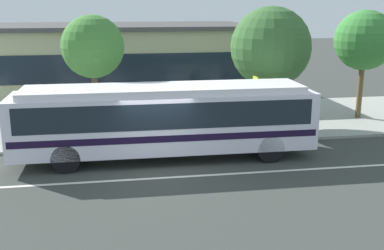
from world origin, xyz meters
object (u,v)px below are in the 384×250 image
transit_bus (165,117)px  bus_stop_sign (255,98)px  street_tree_far_end (364,41)px  street_tree_near_stop (93,47)px  street_tree_mid_block (271,47)px  pedestrian_waiting_near_sign (236,113)px

transit_bus → bus_stop_sign: transit_bus is taller
bus_stop_sign → street_tree_far_end: bearing=22.3°
bus_stop_sign → street_tree_near_stop: 7.16m
street_tree_near_stop → street_tree_mid_block: size_ratio=0.94×
transit_bus → bus_stop_sign: size_ratio=4.28×
transit_bus → street_tree_far_end: street_tree_far_end is taller
transit_bus → bus_stop_sign: (4.02, 1.94, 0.17)m
transit_bus → pedestrian_waiting_near_sign: size_ratio=6.51×
street_tree_near_stop → street_tree_mid_block: bearing=-0.1°
transit_bus → street_tree_mid_block: 6.60m
street_tree_far_end → street_tree_mid_block: bearing=-169.1°
street_tree_mid_block → street_tree_far_end: 5.12m
street_tree_mid_block → street_tree_far_end: size_ratio=1.04×
street_tree_near_stop → street_tree_far_end: street_tree_far_end is taller
street_tree_mid_block → pedestrian_waiting_near_sign: bearing=-145.8°
pedestrian_waiting_near_sign → bus_stop_sign: bearing=-22.4°
pedestrian_waiting_near_sign → street_tree_near_stop: bearing=167.8°
pedestrian_waiting_near_sign → bus_stop_sign: size_ratio=0.66×
street_tree_near_stop → street_tree_far_end: size_ratio=0.97×
transit_bus → street_tree_mid_block: size_ratio=2.03×
pedestrian_waiting_near_sign → street_tree_far_end: bearing=18.0°
street_tree_near_stop → street_tree_mid_block: 7.80m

